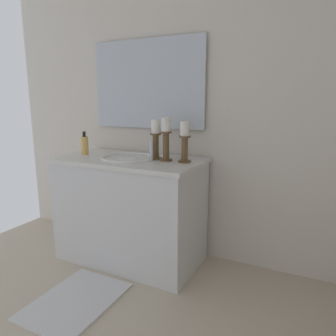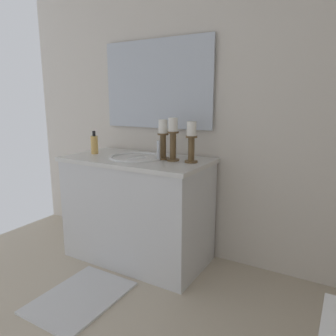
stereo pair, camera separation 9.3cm
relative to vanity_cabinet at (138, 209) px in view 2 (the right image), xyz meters
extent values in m
cube|color=beige|center=(0.88, 0.11, -0.41)|extent=(2.42, 2.91, 0.02)
cube|color=silver|center=(-0.32, 0.11, 0.83)|extent=(0.04, 2.91, 2.45)
cube|color=silver|center=(0.00, 0.00, -0.02)|extent=(0.55, 1.05, 0.76)
cube|color=silver|center=(0.00, 0.00, 0.38)|extent=(0.58, 1.08, 0.03)
sphere|color=black|center=(-0.10, -0.54, 0.02)|extent=(0.02, 0.02, 0.02)
sphere|color=black|center=(0.10, -0.54, 0.02)|extent=(0.02, 0.02, 0.02)
ellipsoid|color=white|center=(0.00, 0.00, 0.35)|extent=(0.38, 0.30, 0.11)
torus|color=white|center=(0.00, 0.00, 0.40)|extent=(0.40, 0.40, 0.02)
cylinder|color=silver|center=(0.00, 0.19, 0.47)|extent=(0.02, 0.02, 0.14)
cube|color=silver|center=(-0.28, 0.00, 0.93)|extent=(0.02, 0.96, 0.67)
cylinder|color=brown|center=(-0.04, 0.42, 0.40)|extent=(0.09, 0.09, 0.01)
cylinder|color=brown|center=(-0.04, 0.42, 0.48)|extent=(0.04, 0.04, 0.17)
cylinder|color=brown|center=(-0.04, 0.42, 0.57)|extent=(0.08, 0.08, 0.01)
cylinder|color=white|center=(-0.04, 0.42, 0.63)|extent=(0.06, 0.06, 0.10)
cylinder|color=brown|center=(-0.04, 0.29, 0.40)|extent=(0.09, 0.09, 0.01)
cylinder|color=brown|center=(-0.04, 0.29, 0.49)|extent=(0.04, 0.04, 0.19)
cylinder|color=brown|center=(-0.04, 0.29, 0.60)|extent=(0.08, 0.08, 0.01)
cylinder|color=white|center=(-0.04, 0.29, 0.65)|extent=(0.06, 0.06, 0.09)
cylinder|color=brown|center=(-0.05, 0.20, 0.40)|extent=(0.09, 0.09, 0.01)
cylinder|color=brown|center=(-0.05, 0.20, 0.48)|extent=(0.04, 0.04, 0.18)
cylinder|color=brown|center=(-0.05, 0.20, 0.58)|extent=(0.08, 0.08, 0.01)
cylinder|color=white|center=(-0.05, 0.20, 0.63)|extent=(0.06, 0.06, 0.10)
cylinder|color=#E5B259|center=(0.02, -0.40, 0.47)|extent=(0.06, 0.06, 0.14)
cylinder|color=black|center=(0.02, -0.40, 0.56)|extent=(0.02, 0.02, 0.04)
cube|color=silver|center=(0.63, 0.00, -0.39)|extent=(0.60, 0.44, 0.02)
camera|label=1|loc=(1.91, 1.27, 0.81)|focal=33.83mm
camera|label=2|loc=(1.87, 1.36, 0.81)|focal=33.83mm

